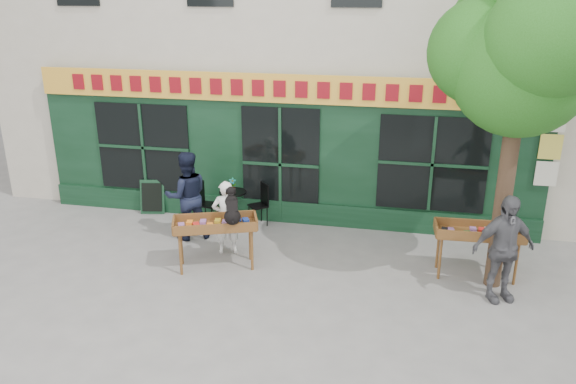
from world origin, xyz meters
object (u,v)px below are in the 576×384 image
dog (232,205)px  woman (226,217)px  bistro_table (233,201)px  book_cart_right (479,235)px  man_left (187,196)px  book_cart_center (215,227)px  man_right (503,249)px

dog → woman: (-0.35, 0.70, -0.55)m
dog → bistro_table: size_ratio=0.79×
book_cart_right → dog: bearing=-173.6°
book_cart_right → man_left: man_left is taller
woman → book_cart_right: (4.71, -0.02, 0.08)m
book_cart_center → man_right: (5.01, -0.12, 0.10)m
man_right → bistro_table: (-5.31, 2.17, -0.38)m
book_cart_right → man_right: man_right is taller
book_cart_center → man_left: bearing=110.7°
book_cart_center → bistro_table: bearing=78.2°
woman → man_right: 5.07m
book_cart_right → bistro_table: (-5.01, 1.42, -0.28)m
book_cart_right → man_left: 5.74m
book_cart_right → man_right: bearing=-70.8°
book_cart_center → man_right: size_ratio=0.87×
bistro_table → book_cart_center: bearing=-81.6°
book_cart_center → dog: size_ratio=2.70×
book_cart_center → book_cart_right: (4.71, 0.63, 0.00)m
woman → bistro_table: bearing=-98.0°
book_cart_right → bistro_table: 5.22m
woman → man_right: (5.01, -0.77, 0.18)m
man_right → man_left: bearing=145.5°
book_cart_right → man_right: size_ratio=0.82×
dog → man_right: bearing=-21.0°
man_left → woman: bearing=123.2°
dog → woman: bearing=96.4°
man_left → man_right: bearing=138.1°
book_cart_right → book_cart_center: bearing=-174.9°
woman → man_right: bearing=151.1°
dog → man_left: man_left is taller
man_left → dog: bearing=108.3°
dog → man_left: bearing=118.1°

